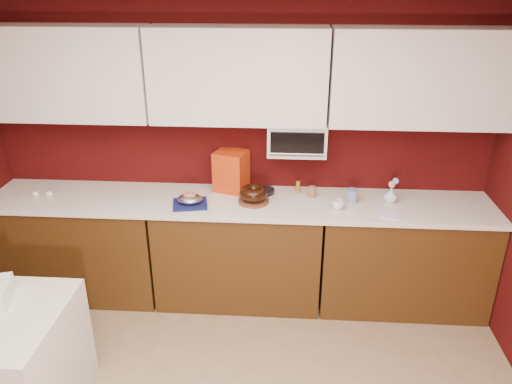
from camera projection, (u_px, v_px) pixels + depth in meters
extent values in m
cube|color=#3E0908|center=(241.00, 146.00, 4.08)|extent=(4.00, 0.02, 2.50)
cube|color=#45280D|center=(82.00, 246.00, 4.21)|extent=(1.31, 0.58, 0.86)
cube|color=#45280D|center=(239.00, 252.00, 4.13)|extent=(1.31, 0.58, 0.86)
cube|color=#45280D|center=(402.00, 257.00, 4.04)|extent=(1.31, 0.58, 0.86)
cube|color=silver|center=(238.00, 203.00, 3.95)|extent=(4.00, 0.62, 0.04)
cube|color=white|center=(63.00, 73.00, 3.77)|extent=(1.31, 0.33, 0.70)
cube|color=white|center=(238.00, 76.00, 3.68)|extent=(1.31, 0.33, 0.70)
cube|color=white|center=(422.00, 78.00, 3.60)|extent=(1.31, 0.33, 0.70)
cube|color=white|center=(297.00, 138.00, 3.87)|extent=(0.45, 0.30, 0.25)
cube|color=black|center=(297.00, 144.00, 3.72)|extent=(0.40, 0.02, 0.18)
cylinder|color=silver|center=(297.00, 154.00, 3.74)|extent=(0.42, 0.02, 0.02)
cylinder|color=brown|center=(253.00, 201.00, 3.90)|extent=(0.29, 0.29, 0.02)
torus|color=black|center=(253.00, 193.00, 3.87)|extent=(0.25, 0.25, 0.09)
cube|color=#15184F|center=(190.00, 204.00, 3.85)|extent=(0.30, 0.27, 0.02)
ellipsoid|color=silver|center=(190.00, 199.00, 3.83)|extent=(0.24, 0.22, 0.07)
ellipsoid|color=#B77453|center=(190.00, 196.00, 3.82)|extent=(0.12, 0.12, 0.06)
cube|color=#AC170B|center=(231.00, 171.00, 4.06)|extent=(0.30, 0.28, 0.33)
cylinder|color=black|center=(263.00, 191.00, 4.06)|extent=(0.22, 0.22, 0.03)
imported|color=white|center=(338.00, 204.00, 3.77)|extent=(0.11, 0.11, 0.09)
cylinder|color=navy|center=(352.00, 196.00, 3.88)|extent=(0.12, 0.12, 0.11)
imported|color=silver|center=(391.00, 194.00, 3.88)|extent=(0.10, 0.10, 0.13)
sphere|color=pink|center=(392.00, 184.00, 3.85)|extent=(0.05, 0.05, 0.05)
sphere|color=#7DB1C8|center=(396.00, 181.00, 3.86)|extent=(0.05, 0.05, 0.05)
cylinder|color=white|center=(390.00, 214.00, 3.71)|extent=(0.24, 0.24, 0.01)
cylinder|color=#91651A|center=(298.00, 187.00, 4.05)|extent=(0.04, 0.04, 0.10)
cylinder|color=#915942|center=(312.00, 192.00, 3.98)|extent=(0.06, 0.06, 0.09)
ellipsoid|color=white|center=(35.00, 194.00, 4.00)|extent=(0.07, 0.06, 0.04)
ellipsoid|color=white|center=(49.00, 194.00, 4.00)|extent=(0.06, 0.05, 0.04)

